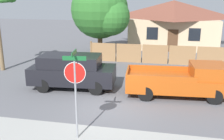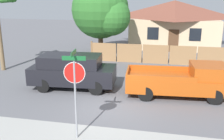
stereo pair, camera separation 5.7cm
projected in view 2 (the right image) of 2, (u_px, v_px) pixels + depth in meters
The scene contains 7 objects.
ground_plane at pixel (110, 106), 12.10m from camera, with size 80.00×80.00×0.00m, color slate.
wooden_fence at pixel (169, 55), 19.17m from camera, with size 11.87×0.12×1.51m.
house at pixel (174, 23), 25.62m from camera, with size 8.75×6.25×4.43m.
oak_tree at pixel (103, 11), 20.86m from camera, with size 4.82×4.59×6.07m.
red_suv at pixel (72, 71), 14.15m from camera, with size 4.67×2.20×1.86m.
orange_pickup at pixel (184, 81), 13.08m from camera, with size 5.30×2.35×1.69m.
stop_sign at pixel (75, 81), 8.85m from camera, with size 0.80×0.72×3.20m.
Camera 2 is at (2.34, -10.91, 4.96)m, focal length 42.00 mm.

